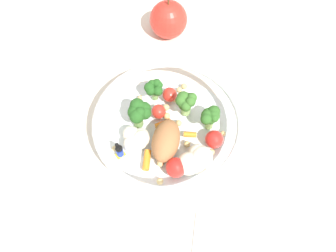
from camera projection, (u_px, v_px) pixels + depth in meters
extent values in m
plane|color=silver|center=(161.00, 134.00, 0.60)|extent=(2.40, 2.40, 0.00)
cylinder|color=white|center=(168.00, 132.00, 0.60)|extent=(0.24, 0.24, 0.01)
torus|color=white|center=(168.00, 121.00, 0.56)|extent=(0.25, 0.25, 0.01)
ellipsoid|color=#9E663D|center=(166.00, 140.00, 0.56)|extent=(0.08, 0.06, 0.05)
cylinder|color=#7FAD5B|center=(155.00, 95.00, 0.62)|extent=(0.01, 0.01, 0.02)
sphere|color=#23561E|center=(157.00, 83.00, 0.60)|extent=(0.02, 0.02, 0.02)
sphere|color=#23561E|center=(152.00, 84.00, 0.60)|extent=(0.01, 0.01, 0.01)
sphere|color=#23561E|center=(149.00, 88.00, 0.60)|extent=(0.02, 0.02, 0.02)
sphere|color=#23561E|center=(151.00, 91.00, 0.60)|extent=(0.02, 0.02, 0.02)
sphere|color=#23561E|center=(155.00, 91.00, 0.60)|extent=(0.01, 0.01, 0.01)
sphere|color=#23561E|center=(158.00, 91.00, 0.60)|extent=(0.02, 0.02, 0.02)
sphere|color=#23561E|center=(159.00, 85.00, 0.60)|extent=(0.01, 0.01, 0.01)
cylinder|color=#7FAD5B|center=(209.00, 123.00, 0.59)|extent=(0.01, 0.01, 0.02)
sphere|color=#2D6023|center=(214.00, 112.00, 0.57)|extent=(0.02, 0.02, 0.02)
sphere|color=#2D6023|center=(208.00, 114.00, 0.57)|extent=(0.02, 0.02, 0.02)
sphere|color=#2D6023|center=(207.00, 115.00, 0.57)|extent=(0.02, 0.02, 0.02)
sphere|color=#2D6023|center=(206.00, 119.00, 0.56)|extent=(0.02, 0.02, 0.02)
sphere|color=#2D6023|center=(211.00, 120.00, 0.57)|extent=(0.01, 0.01, 0.01)
sphere|color=#2D6023|center=(214.00, 118.00, 0.56)|extent=(0.02, 0.02, 0.02)
sphere|color=#2D6023|center=(214.00, 115.00, 0.57)|extent=(0.02, 0.02, 0.02)
cylinder|color=#7FAD5B|center=(139.00, 119.00, 0.59)|extent=(0.02, 0.02, 0.02)
sphere|color=#23561E|center=(139.00, 106.00, 0.57)|extent=(0.02, 0.02, 0.02)
sphere|color=#23561E|center=(137.00, 105.00, 0.57)|extent=(0.02, 0.02, 0.02)
sphere|color=#23561E|center=(135.00, 109.00, 0.57)|extent=(0.02, 0.02, 0.02)
sphere|color=#23561E|center=(135.00, 113.00, 0.57)|extent=(0.02, 0.02, 0.02)
sphere|color=#23561E|center=(137.00, 116.00, 0.56)|extent=(0.03, 0.03, 0.03)
sphere|color=#23561E|center=(140.00, 112.00, 0.56)|extent=(0.02, 0.02, 0.02)
sphere|color=#23561E|center=(145.00, 113.00, 0.57)|extent=(0.02, 0.02, 0.02)
sphere|color=#23561E|center=(144.00, 109.00, 0.57)|extent=(0.02, 0.02, 0.02)
cylinder|color=#8EB766|center=(186.00, 108.00, 0.60)|extent=(0.02, 0.02, 0.03)
sphere|color=#386B28|center=(188.00, 97.00, 0.58)|extent=(0.02, 0.02, 0.02)
sphere|color=#386B28|center=(184.00, 98.00, 0.58)|extent=(0.02, 0.02, 0.02)
sphere|color=#386B28|center=(181.00, 101.00, 0.58)|extent=(0.02, 0.02, 0.02)
sphere|color=#386B28|center=(184.00, 104.00, 0.58)|extent=(0.02, 0.02, 0.02)
sphere|color=#386B28|center=(186.00, 106.00, 0.57)|extent=(0.02, 0.02, 0.02)
sphere|color=#386B28|center=(191.00, 102.00, 0.57)|extent=(0.02, 0.02, 0.02)
sphere|color=#386B28|center=(192.00, 98.00, 0.57)|extent=(0.02, 0.02, 0.02)
sphere|color=silver|center=(198.00, 154.00, 0.55)|extent=(0.03, 0.03, 0.03)
sphere|color=silver|center=(195.00, 157.00, 0.54)|extent=(0.02, 0.02, 0.02)
sphere|color=silver|center=(189.00, 164.00, 0.54)|extent=(0.04, 0.04, 0.04)
sphere|color=silver|center=(197.00, 163.00, 0.55)|extent=(0.04, 0.04, 0.04)
sphere|color=silver|center=(202.00, 157.00, 0.54)|extent=(0.04, 0.04, 0.04)
sphere|color=silver|center=(140.00, 137.00, 0.57)|extent=(0.03, 0.03, 0.03)
sphere|color=silver|center=(131.00, 134.00, 0.57)|extent=(0.03, 0.03, 0.03)
sphere|color=silver|center=(131.00, 144.00, 0.56)|extent=(0.03, 0.03, 0.03)
sphere|color=silver|center=(139.00, 141.00, 0.56)|extent=(0.03, 0.03, 0.03)
sphere|color=silver|center=(141.00, 138.00, 0.56)|extent=(0.03, 0.03, 0.03)
cube|color=yellow|center=(121.00, 154.00, 0.57)|extent=(0.02, 0.02, 0.00)
cylinder|color=#1933B2|center=(120.00, 152.00, 0.56)|extent=(0.02, 0.02, 0.02)
sphere|color=black|center=(119.00, 148.00, 0.55)|extent=(0.01, 0.01, 0.01)
sphere|color=black|center=(120.00, 150.00, 0.54)|extent=(0.01, 0.01, 0.01)
sphere|color=black|center=(117.00, 145.00, 0.55)|extent=(0.01, 0.01, 0.01)
cylinder|color=orange|center=(146.00, 160.00, 0.56)|extent=(0.04, 0.02, 0.01)
cylinder|color=orange|center=(190.00, 135.00, 0.58)|extent=(0.02, 0.02, 0.01)
cylinder|color=orange|center=(163.00, 124.00, 0.59)|extent=(0.03, 0.03, 0.01)
sphere|color=red|center=(176.00, 168.00, 0.54)|extent=(0.03, 0.03, 0.03)
sphere|color=red|center=(170.00, 95.00, 0.61)|extent=(0.03, 0.03, 0.03)
sphere|color=red|center=(214.00, 139.00, 0.57)|extent=(0.03, 0.03, 0.03)
sphere|color=red|center=(159.00, 112.00, 0.60)|extent=(0.03, 0.03, 0.03)
sphere|color=#D1B775|center=(115.00, 148.00, 0.57)|extent=(0.01, 0.01, 0.01)
sphere|color=tan|center=(184.00, 86.00, 0.63)|extent=(0.01, 0.01, 0.01)
sphere|color=#D1B775|center=(177.00, 89.00, 0.63)|extent=(0.01, 0.01, 0.01)
sphere|color=#D1B775|center=(160.00, 181.00, 0.54)|extent=(0.01, 0.01, 0.01)
sphere|color=tan|center=(169.00, 117.00, 0.60)|extent=(0.01, 0.01, 0.01)
sphere|color=tan|center=(211.00, 152.00, 0.56)|extent=(0.01, 0.01, 0.01)
sphere|color=tan|center=(179.00, 123.00, 0.59)|extent=(0.01, 0.01, 0.01)
sphere|color=#D1B775|center=(161.00, 163.00, 0.55)|extent=(0.01, 0.01, 0.01)
sphere|color=#D1B775|center=(166.00, 107.00, 0.61)|extent=(0.01, 0.01, 0.01)
sphere|color=#D1B775|center=(176.00, 100.00, 0.62)|extent=(0.01, 0.01, 0.01)
sphere|color=#D1B775|center=(184.00, 94.00, 0.62)|extent=(0.01, 0.01, 0.01)
sphere|color=tan|center=(223.00, 134.00, 0.58)|extent=(0.01, 0.01, 0.01)
sphere|color=#D1B775|center=(140.00, 98.00, 0.62)|extent=(0.01, 0.01, 0.01)
sphere|color=tan|center=(187.00, 144.00, 0.57)|extent=(0.01, 0.01, 0.01)
sphere|color=red|center=(168.00, 20.00, 0.69)|extent=(0.08, 0.08, 0.08)
cylinder|color=brown|center=(168.00, 2.00, 0.65)|extent=(0.00, 0.00, 0.01)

